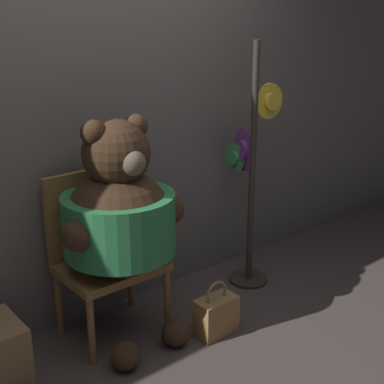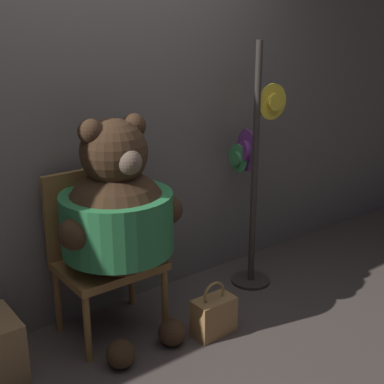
{
  "view_description": "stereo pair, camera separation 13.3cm",
  "coord_description": "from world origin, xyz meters",
  "views": [
    {
      "loc": [
        -1.59,
        -2.02,
        1.85
      ],
      "look_at": [
        0.43,
        0.4,
        0.8
      ],
      "focal_mm": 50.0,
      "sensor_mm": 36.0,
      "label": 1
    },
    {
      "loc": [
        -1.49,
        -2.1,
        1.85
      ],
      "look_at": [
        0.43,
        0.4,
        0.8
      ],
      "focal_mm": 50.0,
      "sensor_mm": 36.0,
      "label": 2
    }
  ],
  "objects": [
    {
      "name": "hat_display_rack",
      "position": [
        1.0,
        0.45,
        0.82
      ],
      "size": [
        0.39,
        0.43,
        1.69
      ],
      "color": "#332D28",
      "rests_on": "ground_plane"
    },
    {
      "name": "wall_back",
      "position": [
        0.0,
        0.79,
        1.21
      ],
      "size": [
        8.0,
        0.1,
        2.43
      ],
      "color": "#66605B",
      "rests_on": "ground_plane"
    },
    {
      "name": "teddy_bear",
      "position": [
        -0.11,
        0.39,
        0.77
      ],
      "size": [
        0.77,
        0.68,
        1.33
      ],
      "color": "#3D2819",
      "rests_on": "ground_plane"
    },
    {
      "name": "handbag_on_ground",
      "position": [
        0.33,
        0.06,
        0.12
      ],
      "size": [
        0.26,
        0.15,
        0.35
      ],
      "color": "#A87A47",
      "rests_on": "ground_plane"
    },
    {
      "name": "chair",
      "position": [
        -0.14,
        0.55,
        0.53
      ],
      "size": [
        0.58,
        0.45,
        0.98
      ],
      "color": "olive",
      "rests_on": "ground_plane"
    },
    {
      "name": "ground_plane",
      "position": [
        0.0,
        0.0,
        0.0
      ],
      "size": [
        14.0,
        14.0,
        0.0
      ],
      "primitive_type": "plane",
      "color": "#4C423D"
    }
  ]
}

